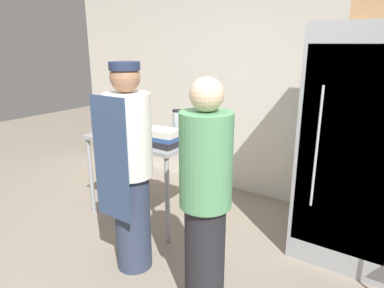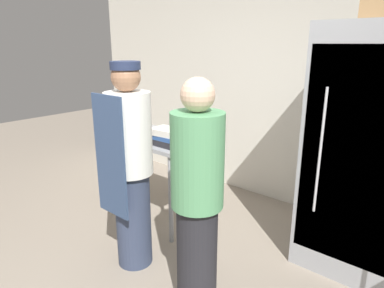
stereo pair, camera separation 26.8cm
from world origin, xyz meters
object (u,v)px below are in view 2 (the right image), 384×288
object	(u,v)px
person_baker	(130,166)
person_customer	(197,200)
binder_stack	(168,137)
donut_box	(135,127)
blender_pitcher	(185,125)
refrigerator	(364,153)

from	to	relation	value
person_baker	person_customer	xyz separation A→B (m)	(0.73, -0.04, -0.05)
person_baker	person_customer	distance (m)	0.74
binder_stack	person_baker	size ratio (longest dim) A/B	0.19
donut_box	person_baker	bearing A→B (deg)	-42.83
person_baker	binder_stack	bearing A→B (deg)	103.34
person_baker	donut_box	bearing A→B (deg)	137.17
blender_pitcher	person_customer	xyz separation A→B (m)	(0.92, -0.92, -0.19)
binder_stack	blender_pitcher	bearing A→B (deg)	99.62
refrigerator	person_baker	world-z (taller)	refrigerator
blender_pitcher	donut_box	bearing A→B (deg)	-163.05
blender_pitcher	person_baker	bearing A→B (deg)	-77.91
donut_box	blender_pitcher	xyz separation A→B (m)	(0.57, 0.17, 0.08)
binder_stack	person_baker	xyz separation A→B (m)	(0.14, -0.58, -0.09)
blender_pitcher	person_baker	xyz separation A→B (m)	(0.19, -0.87, -0.14)
binder_stack	person_customer	world-z (taller)	person_customer
donut_box	person_baker	distance (m)	1.03
donut_box	person_baker	world-z (taller)	person_baker
refrigerator	person_baker	size ratio (longest dim) A/B	1.17
donut_box	blender_pitcher	bearing A→B (deg)	16.95
refrigerator	donut_box	world-z (taller)	refrigerator
blender_pitcher	person_customer	size ratio (longest dim) A/B	0.18
binder_stack	person_customer	size ratio (longest dim) A/B	0.20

